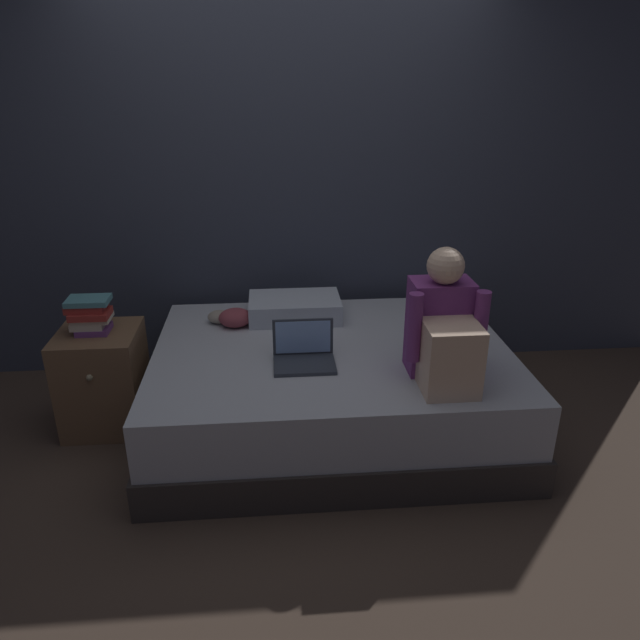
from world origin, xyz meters
The scene contains 9 objects.
ground_plane centered at (0.00, 0.00, 0.00)m, with size 8.00×8.00×0.00m, color #47382D.
wall_back centered at (0.00, 1.20, 1.35)m, with size 5.60×0.10×2.70m, color #383D4C.
bed centered at (0.20, 0.30, 0.25)m, with size 2.00×1.50×0.50m.
nightstand centered at (-1.10, 0.42, 0.29)m, with size 0.44×0.46×0.59m.
person_sitting centered at (0.70, -0.10, 0.75)m, with size 0.39×0.44×0.66m.
laptop centered at (0.03, 0.12, 0.56)m, with size 0.32×0.23×0.22m.
pillow centered at (0.01, 0.75, 0.57)m, with size 0.56×0.36×0.13m, color silver.
book_stack centered at (-1.12, 0.43, 0.69)m, with size 0.23×0.17×0.20m.
clothes_pile centered at (-0.37, 0.66, 0.55)m, with size 0.27×0.21×0.11m.
Camera 1 is at (-0.12, -2.64, 1.91)m, focal length 32.95 mm.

